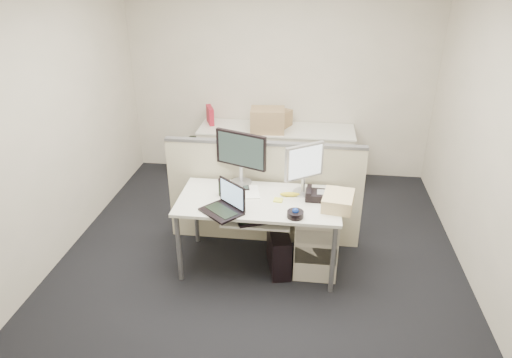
# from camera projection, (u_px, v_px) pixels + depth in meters

# --- Properties ---
(floor) EXTENTS (4.00, 4.50, 0.01)m
(floor) POSITION_uv_depth(u_px,v_px,m) (259.00, 264.00, 4.55)
(floor) COLOR black
(floor) RESTS_ON ground
(wall_back) EXTENTS (4.00, 0.02, 2.70)m
(wall_back) POSITION_uv_depth(u_px,v_px,m) (279.00, 76.00, 5.96)
(wall_back) COLOR #BCB5A2
(wall_back) RESTS_ON ground
(wall_front) EXTENTS (4.00, 0.02, 2.70)m
(wall_front) POSITION_uv_depth(u_px,v_px,m) (197.00, 322.00, 1.95)
(wall_front) COLOR #BCB5A2
(wall_front) RESTS_ON ground
(wall_left) EXTENTS (0.02, 4.50, 2.70)m
(wall_left) POSITION_uv_depth(u_px,v_px,m) (43.00, 127.00, 4.18)
(wall_left) COLOR #BCB5A2
(wall_left) RESTS_ON ground
(wall_right) EXTENTS (0.02, 4.50, 2.70)m
(wall_right) POSITION_uv_depth(u_px,v_px,m) (501.00, 148.00, 3.73)
(wall_right) COLOR #BCB5A2
(wall_right) RESTS_ON ground
(desk) EXTENTS (1.50, 0.75, 0.73)m
(desk) POSITION_uv_depth(u_px,v_px,m) (259.00, 206.00, 4.26)
(desk) COLOR white
(desk) RESTS_ON floor
(keyboard_tray) EXTENTS (0.62, 0.32, 0.02)m
(keyboard_tray) POSITION_uv_depth(u_px,v_px,m) (256.00, 220.00, 4.11)
(keyboard_tray) COLOR white
(keyboard_tray) RESTS_ON desk
(drawer_pedestal) EXTENTS (0.40, 0.55, 0.65)m
(drawer_pedestal) POSITION_uv_depth(u_px,v_px,m) (316.00, 237.00, 4.39)
(drawer_pedestal) COLOR #AFAB98
(drawer_pedestal) RESTS_ON floor
(cubicle_partition) EXTENTS (2.00, 0.06, 1.10)m
(cubicle_partition) POSITION_uv_depth(u_px,v_px,m) (264.00, 194.00, 4.70)
(cubicle_partition) COLOR #BBB393
(cubicle_partition) RESTS_ON floor
(back_counter) EXTENTS (2.00, 0.60, 0.72)m
(back_counter) POSITION_uv_depth(u_px,v_px,m) (276.00, 155.00, 6.11)
(back_counter) COLOR #AFAB98
(back_counter) RESTS_ON floor
(monitor_main) EXTENTS (0.57, 0.39, 0.54)m
(monitor_main) POSITION_uv_depth(u_px,v_px,m) (241.00, 158.00, 4.42)
(monitor_main) COLOR black
(monitor_main) RESTS_ON desk
(monitor_small) EXTENTS (0.44, 0.39, 0.49)m
(monitor_small) POSITION_uv_depth(u_px,v_px,m) (304.00, 170.00, 4.24)
(monitor_small) COLOR #B7B7BC
(monitor_small) RESTS_ON desk
(laptop) EXTENTS (0.43, 0.42, 0.26)m
(laptop) POSITION_uv_depth(u_px,v_px,m) (221.00, 200.00, 3.95)
(laptop) COLOR black
(laptop) RESTS_ON desk
(trackball) EXTENTS (0.16, 0.16, 0.06)m
(trackball) POSITION_uv_depth(u_px,v_px,m) (295.00, 214.00, 3.93)
(trackball) COLOR black
(trackball) RESTS_ON desk
(desk_phone) EXTENTS (0.22, 0.19, 0.07)m
(desk_phone) POSITION_uv_depth(u_px,v_px,m) (317.00, 196.00, 4.22)
(desk_phone) COLOR black
(desk_phone) RESTS_ON desk
(paper_stack) EXTENTS (0.26, 0.30, 0.01)m
(paper_stack) POSITION_uv_depth(u_px,v_px,m) (248.00, 192.00, 4.34)
(paper_stack) COLOR white
(paper_stack) RESTS_ON desk
(sticky_pad) EXTENTS (0.09, 0.09, 0.01)m
(sticky_pad) POSITION_uv_depth(u_px,v_px,m) (278.00, 200.00, 4.20)
(sticky_pad) COLOR #E0E73E
(sticky_pad) RESTS_ON desk
(travel_mug) EXTENTS (0.10, 0.10, 0.15)m
(travel_mug) POSITION_uv_depth(u_px,v_px,m) (222.00, 188.00, 4.27)
(travel_mug) COLOR black
(travel_mug) RESTS_ON desk
(banana) EXTENTS (0.19, 0.06, 0.04)m
(banana) POSITION_uv_depth(u_px,v_px,m) (290.00, 194.00, 4.28)
(banana) COLOR yellow
(banana) RESTS_ON desk
(cellphone) EXTENTS (0.09, 0.13, 0.02)m
(cellphone) POSITION_uv_depth(u_px,v_px,m) (246.00, 188.00, 4.42)
(cellphone) COLOR black
(cellphone) RESTS_ON desk
(manila_folders) EXTENTS (0.31, 0.37, 0.12)m
(manila_folders) POSITION_uv_depth(u_px,v_px,m) (338.00, 201.00, 4.07)
(manila_folders) COLOR tan
(manila_folders) RESTS_ON desk
(keyboard) EXTENTS (0.46, 0.31, 0.02)m
(keyboard) POSITION_uv_depth(u_px,v_px,m) (262.00, 219.00, 4.07)
(keyboard) COLOR black
(keyboard) RESTS_ON keyboard_tray
(pc_tower_desk) EXTENTS (0.27, 0.47, 0.42)m
(pc_tower_desk) POSITION_uv_depth(u_px,v_px,m) (279.00, 251.00, 4.39)
(pc_tower_desk) COLOR black
(pc_tower_desk) RESTS_ON floor
(pc_tower_spare_dark) EXTENTS (0.26, 0.52, 0.46)m
(pc_tower_spare_dark) POSITION_uv_depth(u_px,v_px,m) (192.00, 157.00, 6.39)
(pc_tower_spare_dark) COLOR black
(pc_tower_spare_dark) RESTS_ON floor
(pc_tower_spare_silver) EXTENTS (0.24, 0.43, 0.37)m
(pc_tower_spare_silver) POSITION_uv_depth(u_px,v_px,m) (184.00, 159.00, 6.42)
(pc_tower_spare_silver) COLOR #B7B7BC
(pc_tower_spare_silver) RESTS_ON floor
(cardboard_box_left) EXTENTS (0.45, 0.35, 0.32)m
(cardboard_box_left) POSITION_uv_depth(u_px,v_px,m) (267.00, 121.00, 5.79)
(cardboard_box_left) COLOR #A28956
(cardboard_box_left) RESTS_ON back_counter
(cardboard_box_right) EXTENTS (0.40, 0.37, 0.23)m
(cardboard_box_right) POSITION_uv_depth(u_px,v_px,m) (277.00, 118.00, 6.01)
(cardboard_box_right) COLOR #A28956
(cardboard_box_right) RESTS_ON back_counter
(red_binder) EXTENTS (0.16, 0.27, 0.25)m
(red_binder) POSITION_uv_depth(u_px,v_px,m) (210.00, 116.00, 6.09)
(red_binder) COLOR maroon
(red_binder) RESTS_ON back_counter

